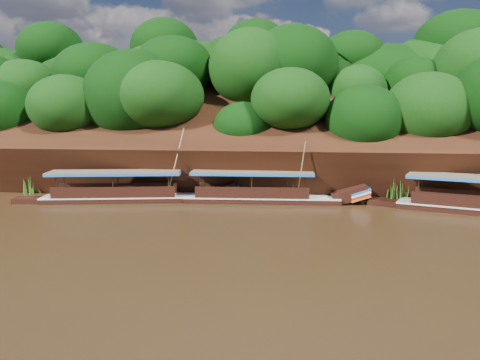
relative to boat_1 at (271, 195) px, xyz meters
name	(u,v)px	position (x,y,z in m)	size (l,w,h in m)	color
ground	(280,232)	(1.11, -8.54, -0.52)	(160.00, 160.00, 0.00)	black
riverbank	(292,158)	(1.10, 14.18, 1.37)	(120.00, 30.06, 19.40)	black
boat_1	(271,195)	(0.00, 0.00, 0.00)	(13.31, 2.93, 4.92)	black
boat_2	(136,195)	(-9.81, -0.98, -0.01)	(14.38, 4.62, 5.77)	black
reeds	(250,188)	(-1.68, 0.96, 0.34)	(47.51, 2.62, 2.10)	#30721C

